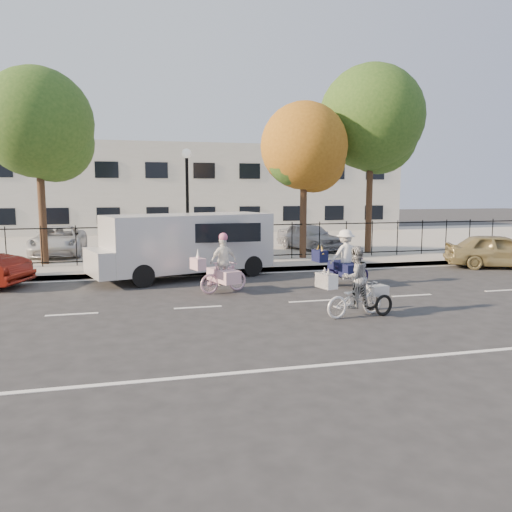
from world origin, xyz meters
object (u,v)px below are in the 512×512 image
object	(u,v)px
white_van	(185,243)
lot_car_d	(310,236)
bull_bike	(344,264)
lot_car_b	(59,241)
zebra_trike	(355,289)
gold_sedan	(499,251)
lot_car_c	(203,239)
unicorn_bike	(223,271)
lamppost	(187,186)

from	to	relation	value
white_van	lot_car_d	xyz separation A→B (m)	(6.37, 5.38, -0.40)
bull_bike	lot_car_b	size ratio (longest dim) A/B	0.42
zebra_trike	bull_bike	distance (m)	3.78
bull_bike	lot_car_b	world-z (taller)	bull_bike
white_van	lot_car_b	xyz separation A→B (m)	(-4.86, 6.23, -0.41)
gold_sedan	bull_bike	bearing A→B (deg)	127.26
lot_car_c	zebra_trike	bearing A→B (deg)	-99.16
bull_bike	gold_sedan	bearing A→B (deg)	-81.01
white_van	lot_car_d	distance (m)	8.35
zebra_trike	lot_car_d	world-z (taller)	zebra_trike
zebra_trike	bull_bike	bearing A→B (deg)	-34.44
bull_bike	white_van	bearing A→B (deg)	53.23
unicorn_bike	gold_sedan	size ratio (longest dim) A/B	0.46
lamppost	zebra_trike	world-z (taller)	lamppost
zebra_trike	lot_car_b	size ratio (longest dim) A/B	0.43
white_van	lot_car_b	size ratio (longest dim) A/B	1.44
lot_car_d	bull_bike	bearing A→B (deg)	-121.91
lot_car_d	unicorn_bike	bearing A→B (deg)	-143.81
lamppost	lot_car_b	bearing A→B (deg)	142.90
unicorn_bike	lot_car_c	bearing A→B (deg)	-23.07
lamppost	white_van	world-z (taller)	lamppost
lot_car_b	lot_car_c	xyz separation A→B (m)	(6.19, -0.81, 0.00)
zebra_trike	unicorn_bike	bearing A→B (deg)	21.79
gold_sedan	white_van	bearing A→B (deg)	108.47
bull_bike	lot_car_c	bearing A→B (deg)	15.44
unicorn_bike	lot_car_d	distance (m)	9.91
bull_bike	white_van	size ratio (longest dim) A/B	0.29
zebra_trike	gold_sedan	size ratio (longest dim) A/B	0.50
white_van	bull_bike	bearing A→B (deg)	-47.71
zebra_trike	white_van	world-z (taller)	white_van
zebra_trike	white_van	size ratio (longest dim) A/B	0.30
lamppost	bull_bike	world-z (taller)	lamppost
bull_bike	lamppost	bearing A→B (deg)	34.03
lamppost	white_van	distance (m)	3.02
lot_car_b	lot_car_d	xyz separation A→B (m)	(11.23, -0.85, 0.01)
lamppost	unicorn_bike	xyz separation A→B (m)	(0.43, -5.10, -2.47)
gold_sedan	lot_car_b	world-z (taller)	lot_car_b
lamppost	gold_sedan	world-z (taller)	lamppost
white_van	gold_sedan	size ratio (longest dim) A/B	1.69
unicorn_bike	gold_sedan	xyz separation A→B (m)	(11.01, 2.10, 0.01)
lot_car_b	lot_car_d	world-z (taller)	lot_car_d
bull_bike	gold_sedan	size ratio (longest dim) A/B	0.50
lamppost	lot_car_c	distance (m)	4.02
lamppost	lot_car_d	size ratio (longest dim) A/B	1.16
gold_sedan	lot_car_c	bearing A→B (deg)	81.54
unicorn_bike	bull_bike	size ratio (longest dim) A/B	0.92
white_van	lot_car_c	bearing A→B (deg)	58.79
gold_sedan	unicorn_bike	bearing A→B (deg)	122.66
lot_car_b	lot_car_d	size ratio (longest dim) A/B	1.20
unicorn_bike	gold_sedan	bearing A→B (deg)	-98.32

